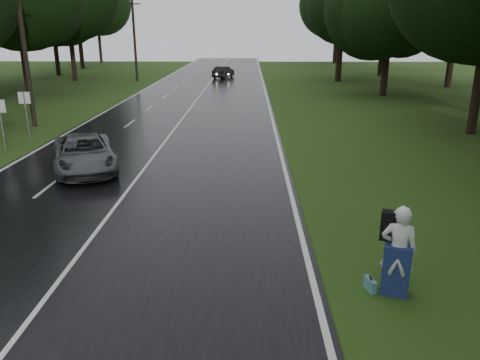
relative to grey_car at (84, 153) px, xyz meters
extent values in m
plane|color=#284715|center=(2.35, -10.14, -0.73)|extent=(160.00, 160.00, 0.00)
cube|color=black|center=(2.35, 9.86, -0.71)|extent=(12.00, 140.00, 0.04)
cube|color=silver|center=(2.35, 9.86, -0.69)|extent=(0.12, 140.00, 0.01)
imported|color=#56585C|center=(0.00, 0.00, 0.00)|extent=(3.99, 5.50, 1.39)
imported|color=black|center=(3.55, 38.53, -0.01)|extent=(2.54, 4.37, 1.36)
imported|color=silver|center=(9.86, -9.09, 0.29)|extent=(0.87, 0.72, 2.05)
cube|color=navy|center=(9.86, -9.09, -0.16)|extent=(0.67, 0.55, 1.15)
cube|color=black|center=(9.76, -8.81, 0.74)|extent=(0.52, 0.39, 0.66)
cube|color=teal|center=(9.37, -8.98, -0.59)|extent=(0.21, 0.42, 0.28)
camera|label=1|loc=(6.68, -18.04, 4.75)|focal=34.67mm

